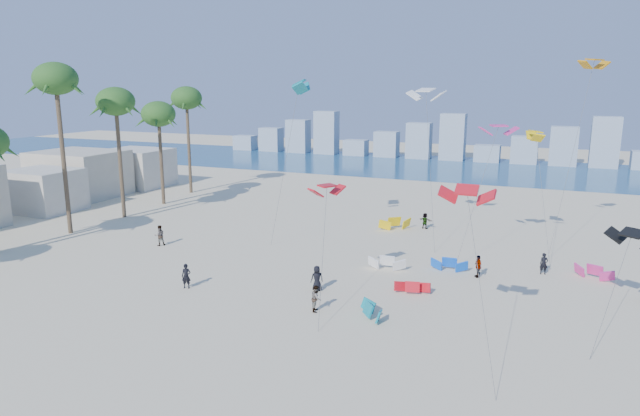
% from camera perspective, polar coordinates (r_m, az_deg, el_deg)
% --- Properties ---
extents(ground, '(220.00, 220.00, 0.00)m').
position_cam_1_polar(ground, '(31.02, -17.32, -13.64)').
color(ground, beige).
rests_on(ground, ground).
extents(ocean, '(220.00, 220.00, 0.00)m').
position_cam_1_polar(ocean, '(95.74, 11.46, 4.17)').
color(ocean, navy).
rests_on(ocean, ground).
extents(kitesurfer_near, '(0.72, 0.59, 1.69)m').
position_cam_1_polar(kitesurfer_near, '(38.65, -13.52, -6.79)').
color(kitesurfer_near, black).
rests_on(kitesurfer_near, ground).
extents(kitesurfer_mid, '(0.79, 0.91, 1.60)m').
position_cam_1_polar(kitesurfer_mid, '(33.98, -0.37, -9.22)').
color(kitesurfer_mid, gray).
rests_on(kitesurfer_mid, ground).
extents(kitesurfers_far, '(37.59, 20.00, 1.91)m').
position_cam_1_polar(kitesurfers_far, '(42.39, 10.74, -4.91)').
color(kitesurfers_far, black).
rests_on(kitesurfers_far, ground).
extents(grounded_kites, '(20.13, 23.75, 1.03)m').
position_cam_1_polar(grounded_kites, '(43.39, 11.33, -5.10)').
color(grounded_kites, white).
rests_on(grounded_kites, ground).
extents(flying_kites, '(35.59, 27.73, 15.81)m').
position_cam_1_polar(flying_kites, '(42.62, 14.89, 8.91)').
color(flying_kites, red).
rests_on(flying_kites, ground).
extents(palm_row, '(5.50, 44.80, 15.35)m').
position_cam_1_polar(palm_row, '(55.58, -25.55, 9.07)').
color(palm_row, brown).
rests_on(palm_row, ground).
extents(beachfront_buildings, '(11.50, 43.00, 6.00)m').
position_cam_1_polar(beachfront_buildings, '(67.75, -28.15, 1.89)').
color(beachfront_buildings, beige).
rests_on(beachfront_buildings, ground).
extents(distant_skyline, '(85.00, 3.00, 8.40)m').
position_cam_1_polar(distant_skyline, '(105.34, 12.00, 6.57)').
color(distant_skyline, '#9EADBF').
rests_on(distant_skyline, ground).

